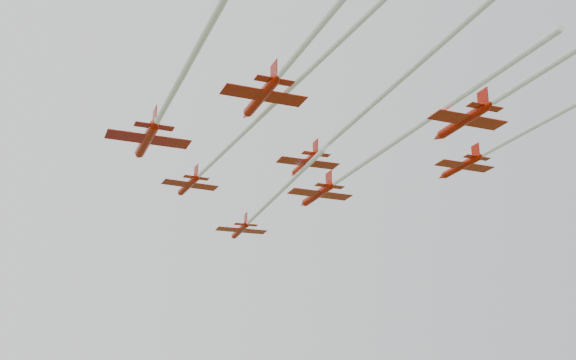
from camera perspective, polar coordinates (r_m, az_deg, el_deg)
name	(u,v)px	position (r m, az deg, el deg)	size (l,w,h in m)	color
jet_lead	(256,215)	(111.10, -2.55, -2.79)	(8.38, 44.77, 2.48)	#B61301
jet_row2_left	(232,144)	(89.90, -4.45, 2.86)	(8.09, 64.55, 2.40)	#B61301
jet_row2_right	(360,166)	(100.19, 5.69, 1.13)	(9.84, 60.33, 2.96)	#B61301
jet_row3_left	(164,109)	(76.95, -9.76, 5.58)	(9.62, 47.33, 2.89)	#B61301
jet_row3_mid	(358,117)	(78.44, 5.56, 4.96)	(7.86, 58.18, 2.34)	#B61301
jet_row3_right	(554,116)	(90.63, 20.29, 4.77)	(8.36, 67.72, 2.51)	#B61301
jet_row4_left	(325,20)	(63.57, 2.95, 12.49)	(8.99, 63.63, 2.70)	#B61301
jet_row4_right	(511,91)	(79.68, 17.23, 6.76)	(9.18, 44.12, 2.76)	#B61301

